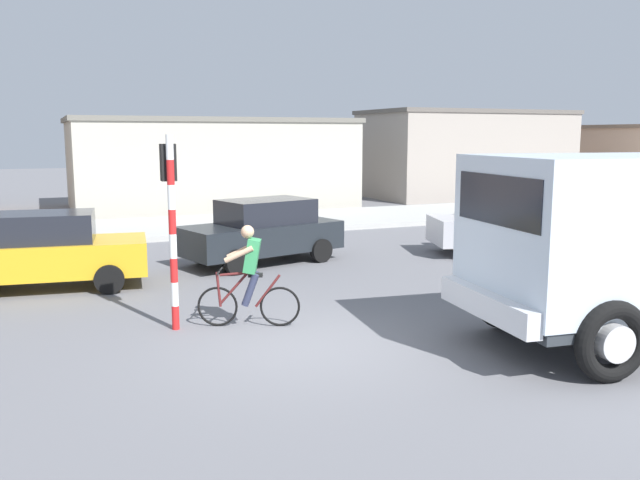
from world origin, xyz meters
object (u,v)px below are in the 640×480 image
at_px(cyclist, 249,276).
at_px(traffic_light_pole, 171,205).
at_px(car_white_mid, 508,224).
at_px(car_red_near, 263,231).
at_px(car_far_side, 45,250).

height_order(cyclist, traffic_light_pole, traffic_light_pole).
bearing_deg(traffic_light_pole, car_white_mid, 20.27).
distance_m(car_red_near, car_far_side, 5.15).
xyz_separation_m(cyclist, car_white_mid, (8.48, 3.94, -0.05)).
height_order(traffic_light_pole, car_white_mid, traffic_light_pole).
bearing_deg(cyclist, car_far_side, 125.68).
bearing_deg(car_white_mid, car_far_side, 178.09).
relative_size(car_red_near, car_white_mid, 1.00).
xyz_separation_m(car_white_mid, car_far_side, (-11.58, 0.39, 0.00)).
bearing_deg(traffic_light_pole, cyclist, -17.58).
bearing_deg(car_red_near, car_white_mid, -11.55).
bearing_deg(car_red_near, car_far_side, -169.42).
height_order(cyclist, car_white_mid, cyclist).
height_order(car_red_near, car_far_side, same).
bearing_deg(cyclist, car_red_near, 69.65).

